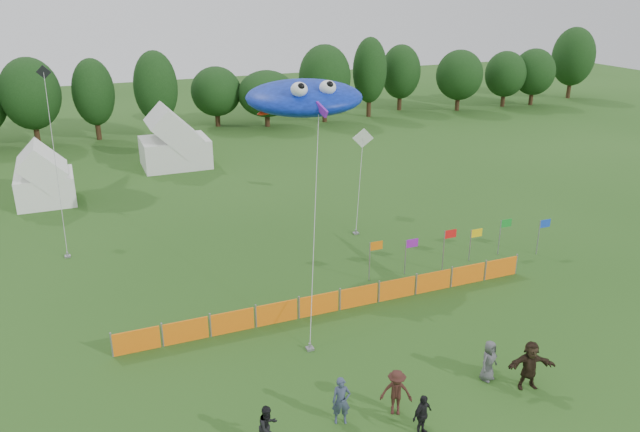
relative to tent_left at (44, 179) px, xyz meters
name	(u,v)px	position (x,y,z in m)	size (l,w,h in m)	color
ground	(384,409)	(10.98, -28.01, -1.67)	(160.00, 160.00, 0.00)	#234C16
treeline	(182,90)	(12.59, 16.92, 2.52)	(104.57, 8.78, 8.36)	#382314
tent_left	(44,179)	(0.00, 0.00, 0.00)	(3.74, 3.74, 3.30)	white
tent_right	(175,143)	(9.68, 5.54, 0.22)	(5.31, 4.25, 3.75)	white
barrier_fence	(339,300)	(12.35, -20.96, -1.17)	(19.90, 0.06, 1.00)	orange
flag_row	(459,241)	(20.12, -18.95, -0.30)	(10.73, 0.83, 2.26)	gray
spectator_a	(341,401)	(9.28, -28.06, -0.79)	(0.64, 0.42, 1.75)	#343E57
spectator_b	(268,427)	(6.61, -28.26, -0.88)	(0.76, 0.59, 1.56)	black
spectator_c	(396,392)	(11.23, -28.35, -0.80)	(1.12, 0.64, 1.73)	#3A1C17
spectator_d	(422,415)	(11.52, -29.62, -0.91)	(0.89, 0.37, 1.52)	black
spectator_e	(489,361)	(15.42, -27.92, -0.85)	(0.80, 0.52, 1.64)	#4D4E52
spectator_f	(530,365)	(16.50, -28.90, -0.70)	(1.79, 0.57, 1.93)	black
stingray_kite	(302,96)	(13.37, -13.73, 6.88)	(7.14, 17.48, 9.66)	#0E30D2
small_kite_white	(362,158)	(19.00, -9.44, 1.88)	(3.43, 4.93, 5.25)	white
small_kite_dark	(53,144)	(1.03, -5.98, 3.70)	(0.85, 7.11, 9.52)	black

